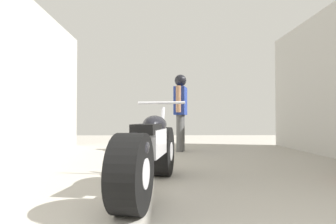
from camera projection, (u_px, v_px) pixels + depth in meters
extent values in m
plane|color=#A8A399|center=(192.00, 173.00, 3.71)|extent=(16.89, 16.89, 0.00)
cylinder|color=black|center=(162.00, 151.00, 3.57)|extent=(0.35, 0.67, 0.64)
cylinder|color=silver|center=(162.00, 151.00, 3.57)|extent=(0.29, 0.28, 0.24)
cylinder|color=black|center=(131.00, 173.00, 2.14)|extent=(0.35, 0.67, 0.64)
cylinder|color=silver|center=(131.00, 173.00, 2.14)|extent=(0.29, 0.28, 0.24)
cube|color=silver|center=(151.00, 142.00, 2.86)|extent=(0.35, 0.67, 0.28)
ellipsoid|color=black|center=(155.00, 125.00, 3.08)|extent=(0.35, 0.56, 0.22)
cube|color=black|center=(147.00, 129.00, 2.68)|extent=(0.30, 0.51, 0.10)
ellipsoid|color=black|center=(133.00, 147.00, 2.19)|extent=(0.33, 0.48, 0.24)
cylinder|color=silver|center=(162.00, 129.00, 3.54)|extent=(0.09, 0.26, 0.58)
cylinder|color=silver|center=(161.00, 103.00, 3.51)|extent=(0.62, 0.14, 0.04)
cylinder|color=silver|center=(130.00, 174.00, 2.58)|extent=(0.18, 0.56, 0.09)
cylinder|color=#4C4C4C|center=(180.00, 133.00, 6.13)|extent=(0.19, 0.19, 0.84)
cylinder|color=#4C4C4C|center=(181.00, 133.00, 6.34)|extent=(0.19, 0.19, 0.84)
cube|color=navy|center=(181.00, 101.00, 6.25)|extent=(0.35, 0.51, 0.64)
cylinder|color=#9E7051|center=(178.00, 99.00, 5.97)|extent=(0.14, 0.14, 0.59)
cylinder|color=#9E7051|center=(182.00, 101.00, 6.54)|extent=(0.14, 0.14, 0.59)
sphere|color=black|center=(180.00, 81.00, 6.26)|extent=(0.23, 0.23, 0.23)
sphere|color=black|center=(180.00, 81.00, 6.26)|extent=(0.27, 0.27, 0.27)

